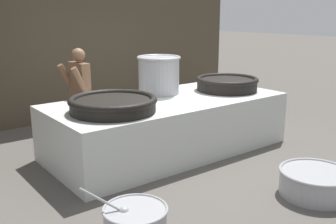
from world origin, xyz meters
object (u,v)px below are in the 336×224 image
(stock_pot, at_px, (159,74))
(cook, at_px, (80,93))
(giant_wok_far, at_px, (227,83))
(prep_bowl_meat, at_px, (315,181))
(giant_wok_near, at_px, (113,104))
(prep_bowl_vegetables, at_px, (135,222))

(stock_pot, relative_size, cook, 0.45)
(stock_pot, bearing_deg, giant_wok_far, -24.72)
(giant_wok_far, xyz_separation_m, prep_bowl_meat, (-0.79, -2.26, -0.78))
(giant_wok_near, relative_size, prep_bowl_meat, 1.37)
(giant_wok_near, height_order, stock_pot, stock_pot)
(prep_bowl_meat, bearing_deg, cook, 111.29)
(giant_wok_far, xyz_separation_m, stock_pot, (-1.08, 0.50, 0.20))
(giant_wok_near, distance_m, prep_bowl_meat, 2.73)
(prep_bowl_meat, bearing_deg, giant_wok_near, 125.01)
(prep_bowl_vegetables, height_order, prep_bowl_meat, prep_bowl_vegetables)
(stock_pot, xyz_separation_m, cook, (-1.07, 0.73, -0.30))
(giant_wok_near, bearing_deg, prep_bowl_meat, -54.99)
(stock_pot, height_order, prep_bowl_vegetables, stock_pot)
(prep_bowl_vegetables, distance_m, prep_bowl_meat, 2.28)
(stock_pot, height_order, prep_bowl_meat, stock_pot)
(cook, bearing_deg, giant_wok_near, 81.14)
(stock_pot, bearing_deg, prep_bowl_meat, -83.96)
(stock_pot, bearing_deg, giant_wok_near, -153.23)
(giant_wok_far, relative_size, prep_bowl_meat, 1.22)
(prep_bowl_vegetables, bearing_deg, stock_pot, 49.28)
(giant_wok_far, distance_m, prep_bowl_vegetables, 3.57)
(cook, bearing_deg, prep_bowl_vegetables, 71.02)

